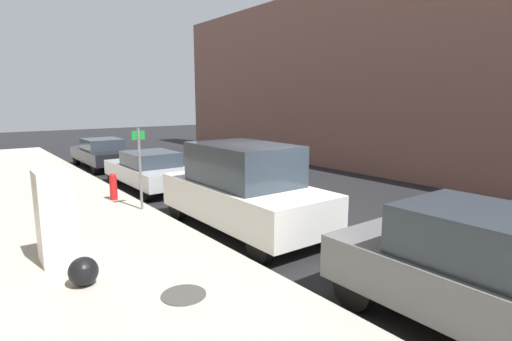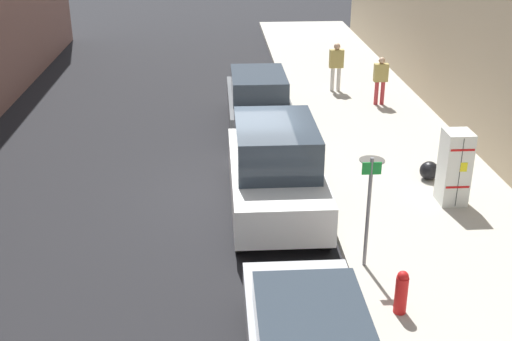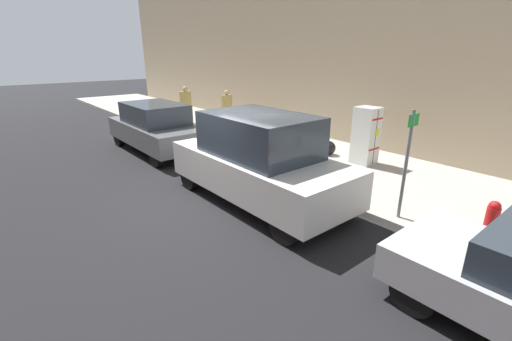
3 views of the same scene
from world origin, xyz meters
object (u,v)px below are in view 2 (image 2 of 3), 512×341
object	(u,v)px
parked_suv_gray	(258,100)
pedestrian_walking_far	(381,78)
fire_hydrant	(401,292)
pedestrian_standing_near	(336,63)
trash_bag	(429,171)
discarded_refrigerator	(454,167)
parked_van_white	(275,169)
street_sign_post	(369,206)

from	to	relation	value
parked_suv_gray	pedestrian_walking_far	bearing A→B (deg)	-159.36
fire_hydrant	pedestrian_standing_near	size ratio (longest dim) A/B	0.47
trash_bag	pedestrian_walking_far	xyz separation A→B (m)	(-0.23, -6.25, 0.70)
parked_suv_gray	fire_hydrant	bearing A→B (deg)	99.94
discarded_refrigerator	parked_suv_gray	world-z (taller)	discarded_refrigerator
discarded_refrigerator	fire_hydrant	size ratio (longest dim) A/B	2.12
pedestrian_walking_far	parked_suv_gray	world-z (taller)	pedestrian_walking_far
trash_bag	discarded_refrigerator	bearing A→B (deg)	95.28
trash_bag	pedestrian_walking_far	world-z (taller)	pedestrian_walking_far
trash_bag	pedestrian_standing_near	xyz separation A→B (m)	(0.98, -7.96, 0.79)
pedestrian_walking_far	parked_van_white	world-z (taller)	parked_van_white
street_sign_post	fire_hydrant	size ratio (longest dim) A/B	2.75
fire_hydrant	pedestrian_walking_far	xyz separation A→B (m)	(-2.46, -11.72, 0.52)
pedestrian_walking_far	parked_suv_gray	size ratio (longest dim) A/B	0.36
pedestrian_standing_near	discarded_refrigerator	bearing A→B (deg)	176.60
trash_bag	parked_suv_gray	size ratio (longest dim) A/B	0.10
discarded_refrigerator	trash_bag	distance (m)	1.44
fire_hydrant	trash_bag	distance (m)	5.91
fire_hydrant	street_sign_post	bearing A→B (deg)	-79.92
trash_bag	parked_suv_gray	distance (m)	6.16
fire_hydrant	pedestrian_walking_far	size ratio (longest dim) A/B	0.50
street_sign_post	pedestrian_walking_far	size ratio (longest dim) A/B	1.38
pedestrian_walking_far	parked_van_white	distance (m)	8.51
trash_bag	pedestrian_walking_far	distance (m)	6.29
street_sign_post	pedestrian_standing_near	size ratio (longest dim) A/B	1.29
pedestrian_standing_near	parked_suv_gray	world-z (taller)	pedestrian_standing_near
fire_hydrant	pedestrian_standing_near	bearing A→B (deg)	-95.34
fire_hydrant	parked_suv_gray	bearing A→B (deg)	-80.06
discarded_refrigerator	fire_hydrant	bearing A→B (deg)	60.68
street_sign_post	fire_hydrant	world-z (taller)	street_sign_post
street_sign_post	fire_hydrant	bearing A→B (deg)	100.08
discarded_refrigerator	pedestrian_standing_near	size ratio (longest dim) A/B	1.00
parked_van_white	discarded_refrigerator	bearing A→B (deg)	177.86
street_sign_post	fire_hydrant	xyz separation A→B (m)	(-0.28, 1.56, -0.86)
parked_suv_gray	street_sign_post	bearing A→B (deg)	99.92
fire_hydrant	trash_bag	size ratio (longest dim) A/B	1.73
discarded_refrigerator	parked_suv_gray	xyz separation A→B (m)	(4.13, -5.93, -0.14)
discarded_refrigerator	trash_bag	world-z (taller)	discarded_refrigerator
street_sign_post	parked_suv_gray	world-z (taller)	street_sign_post
parked_suv_gray	discarded_refrigerator	bearing A→B (deg)	124.82
fire_hydrant	pedestrian_walking_far	bearing A→B (deg)	-101.87
discarded_refrigerator	pedestrian_walking_far	distance (m)	7.53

